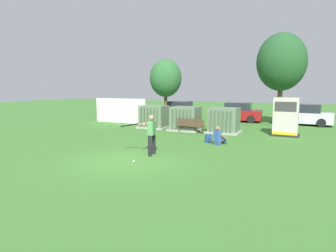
{
  "coord_description": "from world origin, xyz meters",
  "views": [
    {
      "loc": [
        6.64,
        -9.71,
        2.93
      ],
      "look_at": [
        0.18,
        3.5,
        1.0
      ],
      "focal_mm": 31.76,
      "sensor_mm": 36.0,
      "label": 1
    }
  ],
  "objects_px": {
    "batter": "(150,133)",
    "parked_car_right_of_center": "(237,113)",
    "sports_ball": "(134,161)",
    "backpack": "(208,139)",
    "parked_car_leftmost": "(129,108)",
    "generator_enclosure": "(286,117)",
    "parked_car_left_of_center": "(178,111)",
    "park_bench": "(191,125)",
    "parked_car_rightmost": "(304,115)",
    "transformer_mid_east": "(224,121)",
    "transformer_west": "(154,117)",
    "transformer_mid_west": "(186,119)",
    "seated_spectator": "(219,137)"
  },
  "relations": [
    {
      "from": "transformer_mid_west",
      "to": "parked_car_left_of_center",
      "type": "relative_size",
      "value": 0.48
    },
    {
      "from": "transformer_mid_east",
      "to": "sports_ball",
      "type": "bearing_deg",
      "value": -97.04
    },
    {
      "from": "batter",
      "to": "parked_car_right_of_center",
      "type": "bearing_deg",
      "value": 88.44
    },
    {
      "from": "batter",
      "to": "sports_ball",
      "type": "height_order",
      "value": "batter"
    },
    {
      "from": "generator_enclosure",
      "to": "backpack",
      "type": "xyz_separation_m",
      "value": [
        -3.47,
        -4.27,
        -0.92
      ]
    },
    {
      "from": "generator_enclosure",
      "to": "backpack",
      "type": "relative_size",
      "value": 5.23
    },
    {
      "from": "sports_ball",
      "to": "park_bench",
      "type": "bearing_deg",
      "value": 95.76
    },
    {
      "from": "transformer_mid_east",
      "to": "parked_car_rightmost",
      "type": "height_order",
      "value": "same"
    },
    {
      "from": "transformer_mid_west",
      "to": "transformer_mid_east",
      "type": "bearing_deg",
      "value": 2.32
    },
    {
      "from": "generator_enclosure",
      "to": "backpack",
      "type": "height_order",
      "value": "generator_enclosure"
    },
    {
      "from": "park_bench",
      "to": "sports_ball",
      "type": "height_order",
      "value": "park_bench"
    },
    {
      "from": "transformer_mid_west",
      "to": "backpack",
      "type": "relative_size",
      "value": 4.77
    },
    {
      "from": "sports_ball",
      "to": "parked_car_left_of_center",
      "type": "height_order",
      "value": "parked_car_left_of_center"
    },
    {
      "from": "transformer_west",
      "to": "generator_enclosure",
      "type": "xyz_separation_m",
      "value": [
        8.8,
        0.56,
        0.35
      ]
    },
    {
      "from": "transformer_west",
      "to": "parked_car_right_of_center",
      "type": "distance_m",
      "value": 8.04
    },
    {
      "from": "sports_ball",
      "to": "backpack",
      "type": "relative_size",
      "value": 0.2
    },
    {
      "from": "batter",
      "to": "parked_car_leftmost",
      "type": "distance_m",
      "value": 17.99
    },
    {
      "from": "parked_car_left_of_center",
      "to": "parked_car_right_of_center",
      "type": "height_order",
      "value": "same"
    },
    {
      "from": "sports_ball",
      "to": "seated_spectator",
      "type": "bearing_deg",
      "value": 68.79
    },
    {
      "from": "transformer_mid_east",
      "to": "parked_car_left_of_center",
      "type": "height_order",
      "value": "same"
    },
    {
      "from": "transformer_mid_west",
      "to": "batter",
      "type": "distance_m",
      "value": 7.56
    },
    {
      "from": "transformer_west",
      "to": "park_bench",
      "type": "xyz_separation_m",
      "value": [
        3.24,
        -1.02,
        -0.25
      ]
    },
    {
      "from": "park_bench",
      "to": "parked_car_rightmost",
      "type": "relative_size",
      "value": 0.42
    },
    {
      "from": "transformer_mid_west",
      "to": "transformer_mid_east",
      "type": "relative_size",
      "value": 1.0
    },
    {
      "from": "transformer_mid_west",
      "to": "park_bench",
      "type": "xyz_separation_m",
      "value": [
        0.71,
        -0.82,
        -0.25
      ]
    },
    {
      "from": "parked_car_rightmost",
      "to": "parked_car_leftmost",
      "type": "bearing_deg",
      "value": 179.17
    },
    {
      "from": "transformer_mid_east",
      "to": "backpack",
      "type": "distance_m",
      "value": 3.68
    },
    {
      "from": "transformer_west",
      "to": "generator_enclosure",
      "type": "bearing_deg",
      "value": 3.61
    },
    {
      "from": "transformer_mid_west",
      "to": "backpack",
      "type": "distance_m",
      "value": 4.53
    },
    {
      "from": "batter",
      "to": "backpack",
      "type": "relative_size",
      "value": 3.95
    },
    {
      "from": "transformer_west",
      "to": "generator_enclosure",
      "type": "height_order",
      "value": "generator_enclosure"
    },
    {
      "from": "generator_enclosure",
      "to": "backpack",
      "type": "distance_m",
      "value": 5.58
    },
    {
      "from": "generator_enclosure",
      "to": "parked_car_rightmost",
      "type": "height_order",
      "value": "generator_enclosure"
    },
    {
      "from": "transformer_west",
      "to": "transformer_mid_east",
      "type": "xyz_separation_m",
      "value": [
        5.16,
        -0.08,
        0.0
      ]
    },
    {
      "from": "transformer_west",
      "to": "park_bench",
      "type": "height_order",
      "value": "transformer_west"
    },
    {
      "from": "generator_enclosure",
      "to": "parked_car_rightmost",
      "type": "bearing_deg",
      "value": 81.97
    },
    {
      "from": "parked_car_left_of_center",
      "to": "parked_car_leftmost",
      "type": "bearing_deg",
      "value": 177.3
    },
    {
      "from": "transformer_mid_east",
      "to": "parked_car_rightmost",
      "type": "xyz_separation_m",
      "value": [
        4.5,
        6.7,
        -0.04
      ]
    },
    {
      "from": "generator_enclosure",
      "to": "parked_car_left_of_center",
      "type": "height_order",
      "value": "generator_enclosure"
    },
    {
      "from": "sports_ball",
      "to": "parked_car_left_of_center",
      "type": "distance_m",
      "value": 16.49
    },
    {
      "from": "sports_ball",
      "to": "parked_car_leftmost",
      "type": "relative_size",
      "value": 0.02
    },
    {
      "from": "transformer_mid_west",
      "to": "parked_car_right_of_center",
      "type": "relative_size",
      "value": 0.48
    },
    {
      "from": "transformer_mid_east",
      "to": "park_bench",
      "type": "bearing_deg",
      "value": -154.12
    },
    {
      "from": "transformer_west",
      "to": "parked_car_right_of_center",
      "type": "relative_size",
      "value": 0.48
    },
    {
      "from": "batter",
      "to": "parked_car_rightmost",
      "type": "bearing_deg",
      "value": 68.31
    },
    {
      "from": "parked_car_right_of_center",
      "to": "parked_car_rightmost",
      "type": "bearing_deg",
      "value": -1.35
    },
    {
      "from": "batter",
      "to": "seated_spectator",
      "type": "relative_size",
      "value": 1.81
    },
    {
      "from": "transformer_west",
      "to": "parked_car_left_of_center",
      "type": "relative_size",
      "value": 0.48
    },
    {
      "from": "park_bench",
      "to": "parked_car_leftmost",
      "type": "bearing_deg",
      "value": 141.62
    },
    {
      "from": "parked_car_leftmost",
      "to": "parked_car_rightmost",
      "type": "height_order",
      "value": "same"
    }
  ]
}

